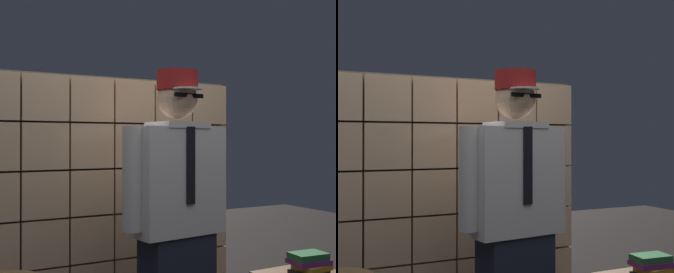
{
  "view_description": "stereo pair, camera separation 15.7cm",
  "coord_description": "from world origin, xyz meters",
  "views": [
    {
      "loc": [
        -1.19,
        -1.82,
        1.4
      ],
      "look_at": [
        0.09,
        0.54,
        1.42
      ],
      "focal_mm": 50.43,
      "sensor_mm": 36.0,
      "label": 1
    },
    {
      "loc": [
        -1.05,
        -1.89,
        1.4
      ],
      "look_at": [
        0.09,
        0.54,
        1.42
      ],
      "focal_mm": 50.43,
      "sensor_mm": 36.0,
      "label": 2
    }
  ],
  "objects": [
    {
      "name": "standing_person",
      "position": [
        0.15,
        0.52,
        0.94
      ],
      "size": [
        0.72,
        0.34,
        1.8
      ],
      "rotation": [
        0.0,
        0.0,
        0.13
      ],
      "color": "#1E2333",
      "rests_on": "ground"
    },
    {
      "name": "glass_block_wall",
      "position": [
        -0.0,
        1.15,
        0.91
      ],
      "size": [
        1.85,
        0.1,
        1.85
      ],
      "color": "#E0B78C",
      "rests_on": "ground"
    },
    {
      "name": "coffee_mug",
      "position": [
        1.09,
        0.42,
        0.61
      ],
      "size": [
        0.13,
        0.08,
        0.09
      ],
      "color": "navy",
      "rests_on": "side_table"
    },
    {
      "name": "book_stack",
      "position": [
        0.98,
        0.33,
        0.63
      ],
      "size": [
        0.25,
        0.21,
        0.14
      ],
      "color": "black",
      "rests_on": "side_table"
    }
  ]
}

